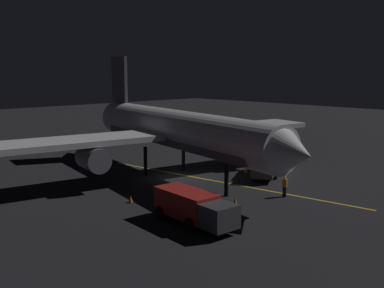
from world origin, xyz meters
TOP-DOWN VIEW (x-y plane):
  - ground_plane at (0.00, 0.00)m, footprint 180.00×180.00m
  - apron_guide_stripe at (-1.75, 4.00)m, footprint 4.07×27.31m
  - airliner at (-0.11, -0.58)m, footprint 32.74×34.00m
  - baggage_truck at (8.04, 10.47)m, footprint 2.60×6.59m
  - catering_truck at (-6.79, 5.37)m, footprint 6.68×4.98m
  - ground_crew_worker at (-1.84, 10.89)m, footprint 0.40×0.40m
  - traffic_cone_near_left at (3.58, 6.97)m, footprint 0.50×0.50m
  - traffic_cone_near_right at (2.60, 9.49)m, footprint 0.50×0.50m
  - traffic_cone_under_wing at (-6.44, 3.11)m, footprint 0.50×0.50m
  - traffic_cone_far at (8.09, 3.58)m, footprint 0.50×0.50m

SIDE VIEW (x-z plane):
  - ground_plane at x=0.00m, z-range -0.20..0.00m
  - apron_guide_stripe at x=-1.75m, z-range 0.00..0.01m
  - traffic_cone_near_left at x=3.58m, z-range -0.03..0.52m
  - traffic_cone_near_right at x=2.60m, z-range -0.03..0.52m
  - traffic_cone_under_wing at x=-6.44m, z-range -0.03..0.52m
  - traffic_cone_far at x=8.09m, z-range -0.03..0.52m
  - ground_crew_worker at x=-1.84m, z-range 0.02..1.76m
  - baggage_truck at x=8.04m, z-range 0.08..2.24m
  - catering_truck at x=-6.79m, z-range 0.07..2.32m
  - airliner at x=-0.11m, z-range -1.40..10.33m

